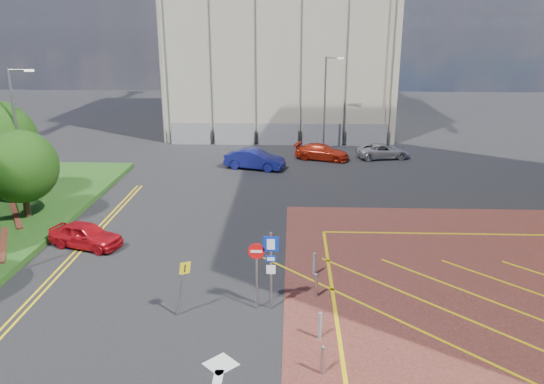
# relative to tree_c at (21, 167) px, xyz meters

# --- Properties ---
(ground) EXTENTS (140.00, 140.00, 0.00)m
(ground) POSITION_rel_tree_c_xyz_m (13.50, -10.00, -3.19)
(ground) COLOR black
(ground) RESTS_ON ground
(tree_c) EXTENTS (4.00, 4.00, 4.90)m
(tree_c) POSITION_rel_tree_c_xyz_m (0.00, 0.00, 0.00)
(tree_c) COLOR #3D2B1C
(tree_c) RESTS_ON grass_bed
(lamp_left_far) EXTENTS (1.53, 0.16, 8.00)m
(lamp_left_far) POSITION_rel_tree_c_xyz_m (-0.92, 2.00, 1.47)
(lamp_left_far) COLOR #9EA0A8
(lamp_left_far) RESTS_ON grass_bed
(lamp_back) EXTENTS (1.53, 0.16, 8.00)m
(lamp_back) POSITION_rel_tree_c_xyz_m (17.58, 18.00, 1.17)
(lamp_back) COLOR #9EA0A8
(lamp_back) RESTS_ON ground
(sign_cluster) EXTENTS (1.17, 0.12, 3.20)m
(sign_cluster) POSITION_rel_tree_c_xyz_m (13.80, -9.02, -1.24)
(sign_cluster) COLOR #9EA0A8
(sign_cluster) RESTS_ON ground
(warning_sign) EXTENTS (0.66, 0.40, 2.25)m
(warning_sign) POSITION_rel_tree_c_xyz_m (10.70, -9.63, -1.76)
(warning_sign) COLOR #9EA0A8
(warning_sign) RESTS_ON ground
(bollard_row) EXTENTS (0.14, 11.14, 0.90)m
(bollard_row) POSITION_rel_tree_c_xyz_m (15.80, -11.67, -2.72)
(bollard_row) COLOR #9EA0A8
(bollard_row) RESTS_ON forecourt
(construction_building) EXTENTS (21.20, 19.20, 22.00)m
(construction_building) POSITION_rel_tree_c_xyz_m (13.50, 30.00, 7.81)
(construction_building) COLOR #B5AD94
(construction_building) RESTS_ON ground
(construction_fence) EXTENTS (21.60, 0.06, 2.00)m
(construction_fence) POSITION_rel_tree_c_xyz_m (14.50, 20.00, -2.19)
(construction_fence) COLOR gray
(construction_fence) RESTS_ON ground
(car_red_left) EXTENTS (4.01, 2.57, 1.27)m
(car_red_left) POSITION_rel_tree_c_xyz_m (4.57, -3.35, -2.56)
(car_red_left) COLOR red
(car_red_left) RESTS_ON ground
(car_blue_back) EXTENTS (4.80, 2.76, 1.50)m
(car_blue_back) POSITION_rel_tree_c_xyz_m (11.93, 11.74, -2.44)
(car_blue_back) COLOR navy
(car_blue_back) RESTS_ON ground
(car_red_back) EXTENTS (4.74, 3.02, 1.28)m
(car_red_back) POSITION_rel_tree_c_xyz_m (17.20, 14.77, -2.55)
(car_red_back) COLOR red
(car_red_back) RESTS_ON ground
(car_silver_back) EXTENTS (4.62, 2.74, 1.21)m
(car_silver_back) POSITION_rel_tree_c_xyz_m (22.25, 15.43, -2.59)
(car_silver_back) COLOR #ABABB2
(car_silver_back) RESTS_ON ground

